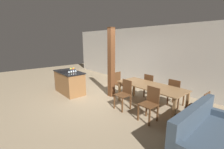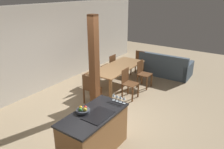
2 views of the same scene
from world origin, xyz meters
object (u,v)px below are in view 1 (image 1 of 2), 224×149
object	(u,v)px
dining_table	(150,88)
dining_chair_near_right	(150,103)
wine_glass_middle	(71,71)
dining_chair_head_end	(119,83)
fruit_bowl	(72,69)
wine_glass_near	(69,72)
dining_chair_foot_end	(199,108)
wine_glass_end	(76,71)
dining_chair_near_left	(124,94)
timber_post	(111,63)
dining_chair_far_right	(175,92)
kitchen_island	(69,82)
couch	(212,142)
dining_chair_far_left	(150,85)
wine_glass_far	(73,71)

from	to	relation	value
dining_table	dining_chair_near_right	bearing A→B (deg)	-54.72
wine_glass_middle	dining_chair_head_end	size ratio (longest dim) A/B	0.17
fruit_bowl	wine_glass_near	bearing A→B (deg)	-33.42
dining_table	dining_chair_foot_end	size ratio (longest dim) A/B	2.35
fruit_bowl	wine_glass_end	world-z (taller)	wine_glass_end
dining_chair_near_left	timber_post	distance (m)	1.41
wine_glass_middle	dining_table	size ratio (longest dim) A/B	0.07
fruit_bowl	wine_glass_middle	world-z (taller)	wine_glass_middle
wine_glass_near	dining_chair_far_right	world-z (taller)	wine_glass_near
kitchen_island	dining_chair_foot_end	size ratio (longest dim) A/B	1.62
couch	dining_chair_far_left	bearing A→B (deg)	56.19
wine_glass_middle	dining_chair_head_end	world-z (taller)	wine_glass_middle
wine_glass_end	dining_chair_far_right	distance (m)	3.47
dining_chair_far_right	dining_chair_near_left	bearing A→B (deg)	54.72
dining_table	fruit_bowl	bearing A→B (deg)	-159.38
dining_chair_far_left	dining_chair_near_left	bearing A→B (deg)	90.00
wine_glass_near	dining_chair_near_right	world-z (taller)	wine_glass_near
wine_glass_middle	dining_chair_far_right	distance (m)	3.57
dining_chair_far_left	couch	xyz separation A→B (m)	(2.46, -1.55, -0.20)
wine_glass_far	wine_glass_end	xyz separation A→B (m)	(0.00, 0.09, 0.00)
wine_glass_middle	timber_post	world-z (taller)	timber_post
kitchen_island	dining_chair_head_end	xyz separation A→B (m)	(1.51, 1.33, 0.04)
wine_glass_near	dining_chair_foot_end	xyz separation A→B (m)	(3.71, 1.61, -0.53)
kitchen_island	fruit_bowl	distance (m)	0.53
wine_glass_near	dining_table	world-z (taller)	wine_glass_near
kitchen_island	dining_table	world-z (taller)	kitchen_island
dining_chair_foot_end	timber_post	xyz separation A→B (m)	(-3.00, -0.27, 0.79)
dining_chair_foot_end	timber_post	distance (m)	3.11
wine_glass_far	timber_post	xyz separation A→B (m)	(0.71, 1.17, 0.26)
dining_chair_far_left	dining_chair_near_right	bearing A→B (deg)	125.28
wine_glass_middle	dining_chair_foot_end	world-z (taller)	wine_glass_middle
wine_glass_far	dining_chair_far_right	world-z (taller)	wine_glass_far
dining_chair_near_left	couch	size ratio (longest dim) A/B	0.48
dining_chair_near_right	timber_post	distance (m)	2.23
wine_glass_middle	wine_glass_near	bearing A→B (deg)	-90.00
wine_glass_far	wine_glass_end	distance (m)	0.09
wine_glass_far	couch	size ratio (longest dim) A/B	0.08
fruit_bowl	dining_chair_far_left	distance (m)	3.15
wine_glass_middle	dining_chair_near_left	xyz separation A→B (m)	(1.81, 0.85, -0.53)
dining_chair_head_end	couch	distance (m)	3.53
wine_glass_far	dining_chair_foot_end	size ratio (longest dim) A/B	0.17
dining_chair_far_left	timber_post	distance (m)	1.65
wine_glass_end	dining_chair_head_end	bearing A→B (deg)	57.65
wine_glass_middle	timber_post	size ratio (longest dim) A/B	0.06
dining_chair_near_left	dining_chair_far_right	world-z (taller)	same
kitchen_island	dining_chair_near_left	world-z (taller)	dining_chair_near_left
wine_glass_far	fruit_bowl	bearing A→B (deg)	157.13
couch	fruit_bowl	bearing A→B (deg)	91.32
wine_glass_end	couch	world-z (taller)	wine_glass_end
dining_chair_near_right	wine_glass_end	bearing A→B (deg)	-166.16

